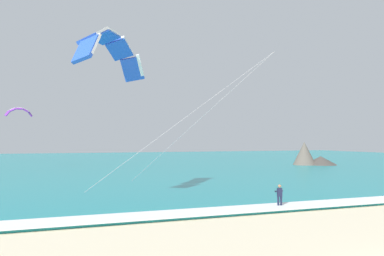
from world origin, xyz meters
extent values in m
cube|color=teal|center=(0.00, 72.02, 0.10)|extent=(200.00, 120.00, 0.20)
cube|color=white|center=(0.00, 13.02, 0.22)|extent=(200.00, 2.60, 0.04)
ellipsoid|color=#E04C38|center=(2.00, 13.32, 0.03)|extent=(0.82, 1.47, 0.05)
cube|color=black|center=(2.00, 13.56, 0.07)|extent=(0.17, 0.10, 0.04)
cube|color=black|center=(2.00, 13.08, 0.07)|extent=(0.17, 0.10, 0.04)
cylinder|color=#191E38|center=(1.90, 13.35, 0.42)|extent=(0.14, 0.14, 0.84)
cylinder|color=#191E38|center=(2.09, 13.29, 0.42)|extent=(0.14, 0.14, 0.84)
cube|color=#191E38|center=(2.00, 13.32, 1.14)|extent=(0.38, 0.29, 0.60)
sphere|color=#9E704C|center=(2.00, 13.32, 1.58)|extent=(0.22, 0.22, 0.22)
cylinder|color=#191E38|center=(1.87, 13.53, 1.19)|extent=(0.23, 0.51, 0.22)
cylinder|color=#191E38|center=(2.21, 13.42, 1.19)|extent=(0.23, 0.51, 0.22)
cylinder|color=black|center=(2.10, 13.69, 1.19)|extent=(0.54, 0.19, 0.04)
cube|color=#3F3F42|center=(2.03, 13.44, 0.92)|extent=(0.14, 0.11, 0.10)
cube|color=blue|center=(-6.27, 24.01, 11.11)|extent=(2.35, 1.82, 2.19)
cube|color=white|center=(-5.68, 23.60, 11.43)|extent=(0.96, 1.20, 1.80)
cube|color=blue|center=(-7.64, 22.88, 12.54)|extent=(2.58, 2.44, 1.68)
cube|color=white|center=(-7.05, 22.46, 12.86)|extent=(1.27, 1.68, 1.17)
cube|color=blue|center=(-9.06, 21.16, 13.06)|extent=(2.64, 2.73, 0.79)
cube|color=white|center=(-8.47, 20.75, 13.38)|extent=(1.43, 1.83, 0.27)
cube|color=blue|center=(-10.20, 19.26, 12.54)|extent=(2.43, 2.74, 1.68)
cube|color=white|center=(-9.62, 18.84, 12.86)|extent=(1.32, 1.68, 1.17)
cube|color=blue|center=(-10.82, 17.59, 11.11)|extent=(1.99, 2.43, 2.19)
cube|color=white|center=(-10.24, 17.18, 11.43)|extent=(0.98, 1.24, 1.80)
cylinder|color=#B2B2B7|center=(-2.19, 18.85, 6.15)|extent=(8.18, 10.35, 9.92)
cylinder|color=#B2B2B7|center=(-4.47, 15.64, 6.15)|extent=(12.73, 3.93, 9.92)
cube|color=purple|center=(-19.59, 56.51, 8.95)|extent=(0.93, 0.78, 0.96)
cube|color=white|center=(-19.64, 56.81, 9.10)|extent=(0.60, 0.23, 0.77)
cube|color=purple|center=(-18.83, 56.41, 9.54)|extent=(1.07, 0.84, 0.75)
cube|color=white|center=(-18.88, 56.70, 9.70)|extent=(0.82, 0.27, 0.50)
cube|color=purple|center=(-17.88, 56.48, 9.76)|extent=(1.01, 0.87, 0.38)
cube|color=white|center=(-17.93, 56.78, 9.91)|extent=(0.87, 0.28, 0.12)
cube|color=purple|center=(-16.97, 56.73, 9.54)|extent=(0.85, 0.87, 0.75)
cube|color=white|center=(-17.02, 57.02, 9.70)|extent=(0.79, 0.26, 0.50)
cube|color=purple|center=(-16.29, 57.08, 8.95)|extent=(0.71, 0.83, 0.96)
cube|color=white|center=(-16.34, 57.38, 9.10)|extent=(0.57, 0.22, 0.77)
cone|color=#665B51|center=(30.89, 49.83, 2.22)|extent=(4.36, 4.36, 4.44)
cone|color=#47423D|center=(33.81, 48.94, 0.89)|extent=(6.57, 6.57, 1.79)
camera|label=1|loc=(-12.99, -9.92, 4.80)|focal=36.05mm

